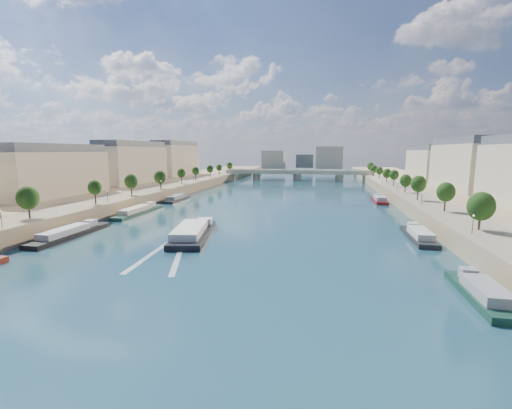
% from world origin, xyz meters
% --- Properties ---
extents(ground, '(700.00, 700.00, 0.00)m').
position_xyz_m(ground, '(0.00, 100.00, 0.00)').
color(ground, '#0D2E3A').
rests_on(ground, ground).
extents(quay_left, '(44.00, 520.00, 5.00)m').
position_xyz_m(quay_left, '(-72.00, 100.00, 2.50)').
color(quay_left, '#9E8460').
rests_on(quay_left, ground).
extents(quay_right, '(44.00, 520.00, 5.00)m').
position_xyz_m(quay_right, '(72.00, 100.00, 2.50)').
color(quay_right, '#9E8460').
rests_on(quay_right, ground).
extents(pave_left, '(14.00, 520.00, 0.10)m').
position_xyz_m(pave_left, '(-57.00, 100.00, 5.05)').
color(pave_left, gray).
rests_on(pave_left, quay_left).
extents(pave_right, '(14.00, 520.00, 0.10)m').
position_xyz_m(pave_right, '(57.00, 100.00, 5.05)').
color(pave_right, gray).
rests_on(pave_right, quay_right).
extents(trees_left, '(4.80, 268.80, 8.26)m').
position_xyz_m(trees_left, '(-55.00, 102.00, 10.48)').
color(trees_left, '#382B1E').
rests_on(trees_left, ground).
extents(trees_right, '(4.80, 268.80, 8.26)m').
position_xyz_m(trees_right, '(55.00, 110.00, 10.48)').
color(trees_right, '#382B1E').
rests_on(trees_right, ground).
extents(lamps_left, '(0.36, 200.36, 4.28)m').
position_xyz_m(lamps_left, '(-52.50, 90.00, 7.78)').
color(lamps_left, black).
rests_on(lamps_left, ground).
extents(lamps_right, '(0.36, 200.36, 4.28)m').
position_xyz_m(lamps_right, '(52.50, 105.00, 7.78)').
color(lamps_right, black).
rests_on(lamps_right, ground).
extents(buildings_left, '(16.00, 226.00, 23.20)m').
position_xyz_m(buildings_left, '(-85.00, 112.00, 16.45)').
color(buildings_left, '#C5B597').
rests_on(buildings_left, ground).
extents(buildings_right, '(16.00, 226.00, 23.20)m').
position_xyz_m(buildings_right, '(85.00, 112.00, 16.45)').
color(buildings_right, '#C5B597').
rests_on(buildings_right, ground).
extents(skyline, '(79.00, 42.00, 22.00)m').
position_xyz_m(skyline, '(3.19, 319.52, 14.66)').
color(skyline, '#C5B597').
rests_on(skyline, ground).
extents(bridge, '(112.00, 12.00, 8.15)m').
position_xyz_m(bridge, '(0.00, 232.82, 5.08)').
color(bridge, '#C1B79E').
rests_on(bridge, ground).
extents(tour_barge, '(13.68, 29.97, 3.93)m').
position_xyz_m(tour_barge, '(-13.27, 49.61, 1.11)').
color(tour_barge, black).
rests_on(tour_barge, ground).
extents(wake, '(12.54, 26.02, 0.04)m').
position_xyz_m(wake, '(-13.27, 33.04, 0.02)').
color(wake, silver).
rests_on(wake, ground).
extents(moored_barges_left, '(5.00, 153.70, 3.60)m').
position_xyz_m(moored_barges_left, '(-45.50, 42.50, 0.84)').
color(moored_barges_left, '#1C233F').
rests_on(moored_barges_left, ground).
extents(moored_barges_right, '(5.00, 157.98, 3.60)m').
position_xyz_m(moored_barges_right, '(45.50, 46.65, 0.84)').
color(moored_barges_right, black).
rests_on(moored_barges_right, ground).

